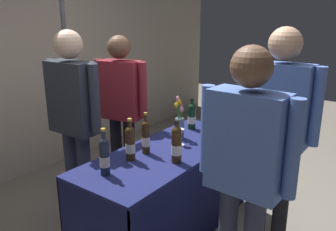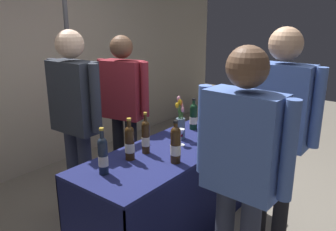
% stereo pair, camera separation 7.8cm
% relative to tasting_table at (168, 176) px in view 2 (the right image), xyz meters
% --- Properties ---
extents(ground_plane, '(12.00, 12.00, 0.00)m').
position_rel_tasting_table_xyz_m(ground_plane, '(0.00, 0.00, -0.53)').
color(ground_plane, gray).
extents(back_partition, '(7.74, 0.12, 2.44)m').
position_rel_tasting_table_xyz_m(back_partition, '(0.00, 2.12, 0.69)').
color(back_partition, '#B2A893').
rests_on(back_partition, ground_plane).
extents(tasting_table, '(1.72, 0.69, 0.77)m').
position_rel_tasting_table_xyz_m(tasting_table, '(0.00, 0.00, 0.00)').
color(tasting_table, '#191E51').
rests_on(tasting_table, ground_plane).
extents(featured_wine_bottle, '(0.08, 0.08, 0.34)m').
position_rel_tasting_table_xyz_m(featured_wine_bottle, '(-0.16, -0.20, 0.39)').
color(featured_wine_bottle, '#38230F').
rests_on(featured_wine_bottle, tasting_table).
extents(display_bottle_0, '(0.07, 0.07, 0.34)m').
position_rel_tasting_table_xyz_m(display_bottle_0, '(-0.16, 0.10, 0.38)').
color(display_bottle_0, '#38230F').
rests_on(display_bottle_0, tasting_table).
extents(display_bottle_1, '(0.07, 0.07, 0.34)m').
position_rel_tasting_table_xyz_m(display_bottle_1, '(-0.34, 0.11, 0.39)').
color(display_bottle_1, '#38230F').
rests_on(display_bottle_1, tasting_table).
extents(display_bottle_2, '(0.07, 0.07, 0.34)m').
position_rel_tasting_table_xyz_m(display_bottle_2, '(-0.63, 0.09, 0.39)').
color(display_bottle_2, '#192333').
rests_on(display_bottle_2, tasting_table).
extents(display_bottle_3, '(0.08, 0.08, 0.31)m').
position_rel_tasting_table_xyz_m(display_bottle_3, '(0.58, 0.14, 0.38)').
color(display_bottle_3, black).
rests_on(display_bottle_3, tasting_table).
extents(display_bottle_4, '(0.07, 0.07, 0.32)m').
position_rel_tasting_table_xyz_m(display_bottle_4, '(0.61, -0.01, 0.38)').
color(display_bottle_4, '#192333').
rests_on(display_bottle_4, tasting_table).
extents(wine_glass_near_vendor, '(0.07, 0.07, 0.15)m').
position_rel_tasting_table_xyz_m(wine_glass_near_vendor, '(0.16, -0.02, 0.35)').
color(wine_glass_near_vendor, silver).
rests_on(wine_glass_near_vendor, tasting_table).
extents(flower_vase, '(0.09, 0.08, 0.40)m').
position_rel_tasting_table_xyz_m(flower_vase, '(0.29, 0.09, 0.38)').
color(flower_vase, slate).
rests_on(flower_vase, tasting_table).
extents(vendor_presenter, '(0.29, 0.59, 1.67)m').
position_rel_tasting_table_xyz_m(vendor_presenter, '(0.30, 0.82, 0.47)').
color(vendor_presenter, black).
rests_on(vendor_presenter, ground_plane).
extents(vendor_assistant, '(0.24, 0.62, 1.75)m').
position_rel_tasting_table_xyz_m(vendor_assistant, '(-0.34, 0.77, 0.53)').
color(vendor_assistant, '#2D3347').
rests_on(vendor_assistant, ground_plane).
extents(taster_foreground_right, '(0.24, 0.61, 1.78)m').
position_rel_tasting_table_xyz_m(taster_foreground_right, '(0.37, -0.78, 0.55)').
color(taster_foreground_right, black).
rests_on(taster_foreground_right, ground_plane).
extents(taster_foreground_left, '(0.23, 0.61, 1.71)m').
position_rel_tasting_table_xyz_m(taster_foreground_left, '(-0.40, -0.85, 0.50)').
color(taster_foreground_left, '#2D3347').
rests_on(taster_foreground_left, ground_plane).
extents(booth_signpost, '(0.62, 0.04, 2.30)m').
position_rel_tasting_table_xyz_m(booth_signpost, '(-0.09, 1.13, 0.91)').
color(booth_signpost, '#47474C').
rests_on(booth_signpost, ground_plane).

